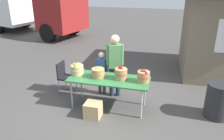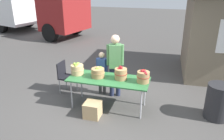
% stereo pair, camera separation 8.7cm
% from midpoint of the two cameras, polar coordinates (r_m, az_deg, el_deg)
% --- Properties ---
extents(ground_plane, '(40.00, 40.00, 0.00)m').
position_cam_midpoint_polar(ground_plane, '(5.64, -0.39, -9.14)').
color(ground_plane, '#474442').
extents(market_table, '(1.90, 0.76, 0.75)m').
position_cam_midpoint_polar(market_table, '(5.31, -0.41, -2.62)').
color(market_table, '#2D6B38').
rests_on(market_table, ground).
extents(apple_basket_green_0, '(0.32, 0.32, 0.30)m').
position_cam_midpoint_polar(apple_basket_green_0, '(5.55, -8.32, 0.23)').
color(apple_basket_green_0, tan).
rests_on(apple_basket_green_0, market_table).
extents(apple_basket_green_1, '(0.33, 0.33, 0.26)m').
position_cam_midpoint_polar(apple_basket_green_1, '(5.34, -3.11, -0.63)').
color(apple_basket_green_1, '#A87F51').
rests_on(apple_basket_green_1, market_table).
extents(apple_basket_red_0, '(0.30, 0.30, 0.32)m').
position_cam_midpoint_polar(apple_basket_red_0, '(5.23, 2.70, -0.89)').
color(apple_basket_red_0, '#A87F51').
rests_on(apple_basket_red_0, market_table).
extents(apple_basket_red_1, '(0.30, 0.30, 0.31)m').
position_cam_midpoint_polar(apple_basket_red_1, '(5.11, 8.36, -1.63)').
color(apple_basket_red_1, '#A87F51').
rests_on(apple_basket_red_1, market_table).
extents(vendor_adult, '(0.43, 0.29, 1.66)m').
position_cam_midpoint_polar(vendor_adult, '(5.74, 1.24, 2.22)').
color(vendor_adult, '#262D4C').
rests_on(vendor_adult, ground).
extents(child_customer, '(0.31, 0.16, 1.18)m').
position_cam_midpoint_polar(child_customer, '(5.96, -2.14, 0.08)').
color(child_customer, '#3F3F3F').
rests_on(child_customer, ground).
extents(box_truck, '(7.99, 4.15, 2.75)m').
position_cam_midpoint_polar(box_truck, '(14.74, -22.50, 14.89)').
color(box_truck, white).
rests_on(box_truck, ground).
extents(folding_chair, '(0.43, 0.43, 0.86)m').
position_cam_midpoint_polar(folding_chair, '(6.24, -11.30, -1.15)').
color(folding_chair, black).
rests_on(folding_chair, ground).
extents(trash_barrel, '(0.54, 0.54, 0.81)m').
position_cam_midpoint_polar(trash_barrel, '(5.57, 25.61, -7.20)').
color(trash_barrel, '#262628').
rests_on(trash_barrel, ground).
extents(produce_crate, '(0.36, 0.36, 0.36)m').
position_cam_midpoint_polar(produce_crate, '(5.19, -4.43, -9.92)').
color(produce_crate, tan).
rests_on(produce_crate, ground).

